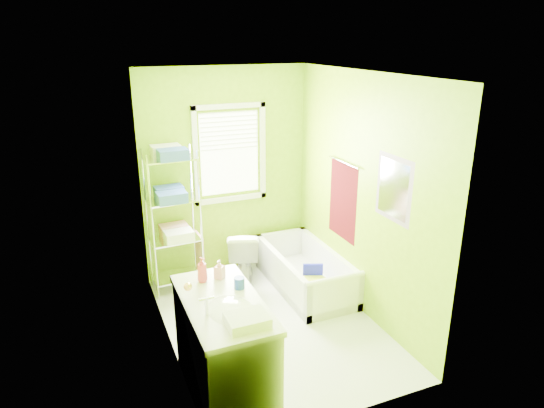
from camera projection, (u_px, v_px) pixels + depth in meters
name	position (u px, v px, depth m)	size (l,w,h in m)	color
ground	(271.00, 324.00, 5.19)	(2.90, 2.90, 0.00)	silver
room_envelope	(270.00, 186.00, 4.68)	(2.14, 2.94, 2.62)	#7BA808
window	(230.00, 149.00, 5.92)	(0.92, 0.05, 1.22)	white
door	(193.00, 308.00, 3.62)	(0.09, 0.80, 2.00)	white
right_wall_decor	(362.00, 196.00, 5.12)	(0.04, 1.48, 1.17)	#49080B
bathtub	(306.00, 276.00, 5.89)	(0.71, 1.51, 0.49)	white
toilet	(243.00, 254.00, 6.05)	(0.38, 0.66, 0.67)	white
vanity	(224.00, 345.00, 4.04)	(0.61, 1.20, 1.13)	silver
wire_shelf_unit	(174.00, 205.00, 5.60)	(0.60, 0.48, 1.75)	silver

